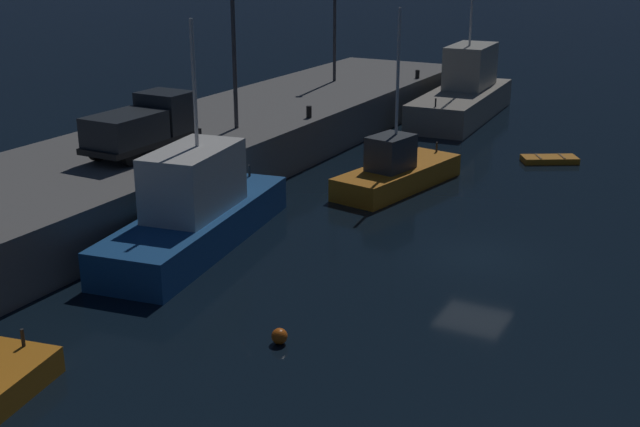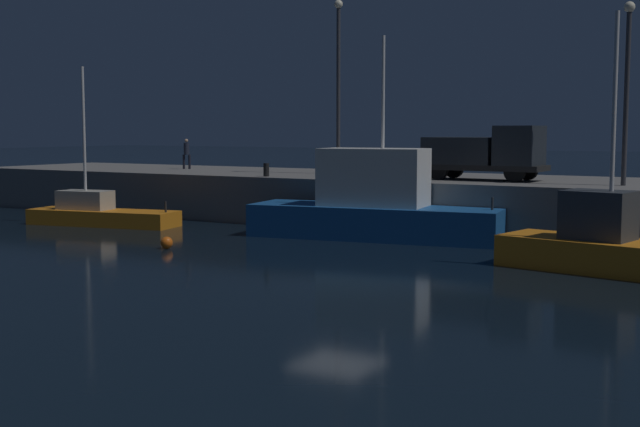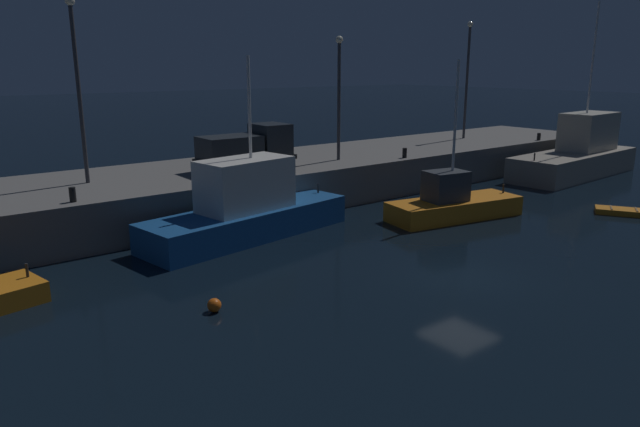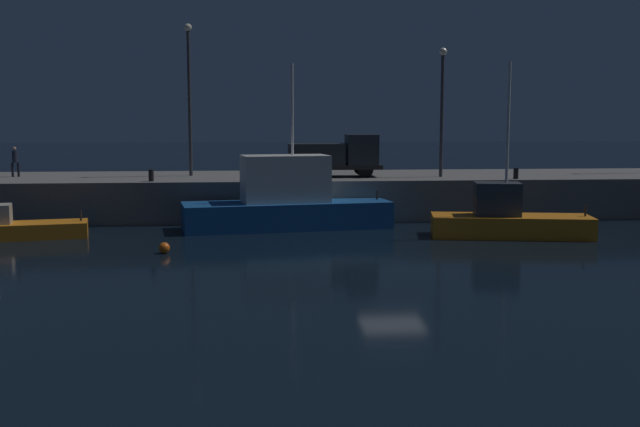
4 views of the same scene
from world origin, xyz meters
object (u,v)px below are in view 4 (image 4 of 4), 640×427
object	(u,v)px
lamp_post_east	(442,101)
utility_truck	(335,155)
fishing_boat_blue	(0,227)
bollard_west	(151,175)
dockworker	(15,160)
fishing_boat_orange	(508,220)
mooring_buoy_near	(164,248)
lamp_post_west	(189,89)
fishing_trawler_red	(286,202)
bollard_central	(516,173)

from	to	relation	value
lamp_post_east	utility_truck	distance (m)	6.83
fishing_boat_blue	bollard_west	distance (m)	8.23
dockworker	utility_truck	bearing A→B (deg)	-4.65
lamp_post_east	bollard_west	distance (m)	16.84
fishing_boat_blue	utility_truck	xyz separation A→B (m)	(16.57, 7.28, 2.95)
fishing_boat_blue	fishing_boat_orange	world-z (taller)	fishing_boat_orange
fishing_boat_orange	utility_truck	size ratio (longest dim) A/B	1.48
mooring_buoy_near	dockworker	size ratio (longest dim) A/B	0.27
mooring_buoy_near	lamp_post_east	distance (m)	19.39
bollard_west	fishing_boat_orange	bearing A→B (deg)	-19.31
lamp_post_west	dockworker	distance (m)	10.84
fishing_trawler_red	lamp_post_west	world-z (taller)	lamp_post_west
fishing_boat_blue	bollard_west	world-z (taller)	fishing_boat_blue
fishing_boat_blue	lamp_post_east	distance (m)	24.34
fishing_boat_blue	lamp_post_west	bearing A→B (deg)	46.77
lamp_post_east	utility_truck	bearing A→B (deg)	173.71
fishing_boat_blue	mooring_buoy_near	size ratio (longest dim) A/B	16.16
bollard_central	dockworker	bearing A→B (deg)	171.67
fishing_trawler_red	dockworker	distance (m)	16.77
fishing_boat_blue	bollard_central	distance (m)	26.89
fishing_trawler_red	bollard_central	bearing A→B (deg)	10.02
mooring_buoy_near	bollard_west	bearing A→B (deg)	100.40
fishing_trawler_red	bollard_central	xyz separation A→B (m)	(12.90, 2.28, 1.24)
fishing_trawler_red	mooring_buoy_near	size ratio (longest dim) A/B	23.17
mooring_buoy_near	utility_truck	bearing A→B (deg)	54.26
bollard_west	dockworker	bearing A→B (deg)	154.11
fishing_trawler_red	fishing_boat_blue	world-z (taller)	fishing_trawler_red
dockworker	fishing_boat_blue	bearing A→B (deg)	-77.98
bollard_central	fishing_boat_blue	bearing A→B (deg)	-170.02
bollard_central	lamp_post_west	bearing A→B (deg)	167.47
lamp_post_west	bollard_west	world-z (taller)	lamp_post_west
fishing_trawler_red	fishing_boat_orange	xyz separation A→B (m)	(10.43, -3.74, -0.54)
fishing_boat_orange	mooring_buoy_near	xyz separation A→B (m)	(-15.85, -3.14, -0.58)
utility_truck	dockworker	world-z (taller)	utility_truck
fishing_trawler_red	bollard_central	size ratio (longest dim) A/B	17.71
fishing_boat_orange	dockworker	bearing A→B (deg)	158.52
fishing_boat_blue	bollard_west	bearing A→B (deg)	36.84
mooring_buoy_near	lamp_post_west	size ratio (longest dim) A/B	0.05
fishing_trawler_red	lamp_post_east	world-z (taller)	lamp_post_east
bollard_central	mooring_buoy_near	bearing A→B (deg)	-153.44
fishing_boat_orange	bollard_west	size ratio (longest dim) A/B	12.87
mooring_buoy_near	lamp_post_west	xyz separation A→B (m)	(0.09, 13.21, 7.12)
lamp_post_west	dockworker	bearing A→B (deg)	179.50
fishing_trawler_red	fishing_boat_orange	size ratio (longest dim) A/B	1.33
mooring_buoy_near	dockworker	distance (m)	16.88
fishing_boat_blue	dockworker	size ratio (longest dim) A/B	4.41
fishing_boat_orange	fishing_trawler_red	bearing A→B (deg)	160.29
lamp_post_east	bollard_central	xyz separation A→B (m)	(3.77, -1.97, -4.02)
fishing_boat_blue	dockworker	distance (m)	9.38
dockworker	bollard_west	bearing A→B (deg)	-25.89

